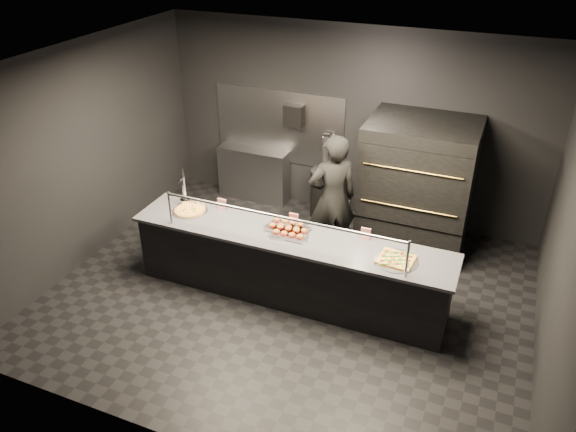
% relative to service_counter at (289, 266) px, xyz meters
% --- Properties ---
extents(room, '(6.04, 6.00, 3.00)m').
position_rel_service_counter_xyz_m(room, '(-0.02, 0.05, 1.03)').
color(room, black).
rests_on(room, ground).
extents(service_counter, '(4.10, 0.78, 1.37)m').
position_rel_service_counter_xyz_m(service_counter, '(0.00, 0.00, 0.00)').
color(service_counter, black).
rests_on(service_counter, ground).
extents(pizza_oven, '(1.50, 1.23, 1.91)m').
position_rel_service_counter_xyz_m(pizza_oven, '(1.20, 1.90, 0.50)').
color(pizza_oven, black).
rests_on(pizza_oven, ground).
extents(prep_shelf, '(1.20, 0.35, 0.90)m').
position_rel_service_counter_xyz_m(prep_shelf, '(-1.60, 2.32, -0.01)').
color(prep_shelf, '#99999E').
rests_on(prep_shelf, ground).
extents(towel_dispenser, '(0.30, 0.20, 0.35)m').
position_rel_service_counter_xyz_m(towel_dispenser, '(-0.90, 2.39, 1.09)').
color(towel_dispenser, black).
rests_on(towel_dispenser, room).
extents(fire_extinguisher, '(0.14, 0.14, 0.51)m').
position_rel_service_counter_xyz_m(fire_extinguisher, '(-0.35, 2.40, 0.60)').
color(fire_extinguisher, '#B2B2B7').
rests_on(fire_extinguisher, room).
extents(beer_tap, '(0.14, 0.21, 0.55)m').
position_rel_service_counter_xyz_m(beer_tap, '(-1.60, 0.20, 0.61)').
color(beer_tap, silver).
rests_on(beer_tap, service_counter).
extents(round_pizza, '(0.47, 0.47, 0.03)m').
position_rel_service_counter_xyz_m(round_pizza, '(-1.45, 0.06, 0.47)').
color(round_pizza, silver).
rests_on(round_pizza, service_counter).
extents(slider_tray_a, '(0.55, 0.46, 0.08)m').
position_rel_service_counter_xyz_m(slider_tray_a, '(-0.10, 0.15, 0.48)').
color(slider_tray_a, silver).
rests_on(slider_tray_a, service_counter).
extents(slider_tray_b, '(0.52, 0.43, 0.07)m').
position_rel_service_counter_xyz_m(slider_tray_b, '(-0.00, 0.03, 0.48)').
color(slider_tray_b, silver).
rests_on(slider_tray_b, service_counter).
extents(square_pizza, '(0.50, 0.50, 0.05)m').
position_rel_service_counter_xyz_m(square_pizza, '(1.34, -0.06, 0.47)').
color(square_pizza, silver).
rests_on(square_pizza, service_counter).
extents(condiment_jar, '(0.15, 0.06, 0.10)m').
position_rel_service_counter_xyz_m(condiment_jar, '(-1.40, 0.23, 0.50)').
color(condiment_jar, silver).
rests_on(condiment_jar, service_counter).
extents(tent_cards, '(2.09, 0.04, 0.15)m').
position_rel_service_counter_xyz_m(tent_cards, '(-0.09, 0.28, 0.53)').
color(tent_cards, white).
rests_on(tent_cards, service_counter).
extents(trash_bin, '(0.47, 0.47, 0.78)m').
position_rel_service_counter_xyz_m(trash_bin, '(-0.29, 2.22, -0.07)').
color(trash_bin, black).
rests_on(trash_bin, ground).
extents(worker, '(0.82, 0.77, 1.88)m').
position_rel_service_counter_xyz_m(worker, '(0.20, 1.07, 0.47)').
color(worker, black).
rests_on(worker, ground).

